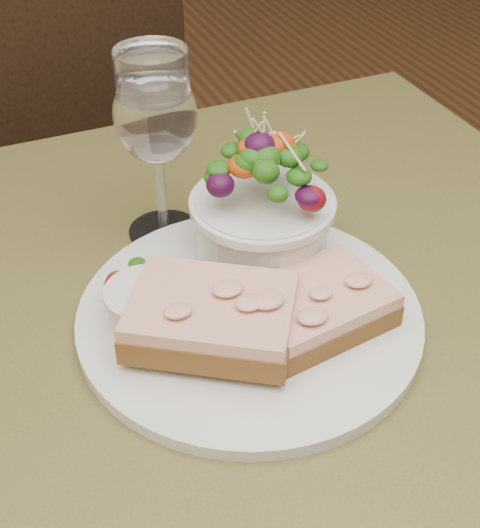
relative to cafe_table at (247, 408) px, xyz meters
name	(u,v)px	position (x,y,z in m)	size (l,w,h in m)	color
cafe_table	(247,408)	(0.00, 0.00, 0.00)	(0.80, 0.80, 0.75)	#48431F
chair_far	(49,280)	(-0.10, 0.71, -0.36)	(0.50, 0.50, 0.90)	black
dinner_plate	(249,315)	(0.01, 0.01, 0.11)	(0.29, 0.29, 0.01)	silver
sandwich_front	(316,306)	(0.05, -0.02, 0.13)	(0.13, 0.10, 0.03)	#533316
sandwich_back	(212,317)	(-0.04, -0.01, 0.14)	(0.16, 0.15, 0.03)	#533316
ramekin	(147,305)	(-0.08, 0.03, 0.13)	(0.06, 0.06, 0.04)	silver
salad_bowl	(263,201)	(0.05, 0.08, 0.17)	(0.12, 0.12, 0.13)	silver
garnish	(126,281)	(-0.08, 0.08, 0.12)	(0.05, 0.04, 0.02)	#0F390A
wine_glass	(156,121)	(-0.02, 0.16, 0.22)	(0.08, 0.08, 0.18)	white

